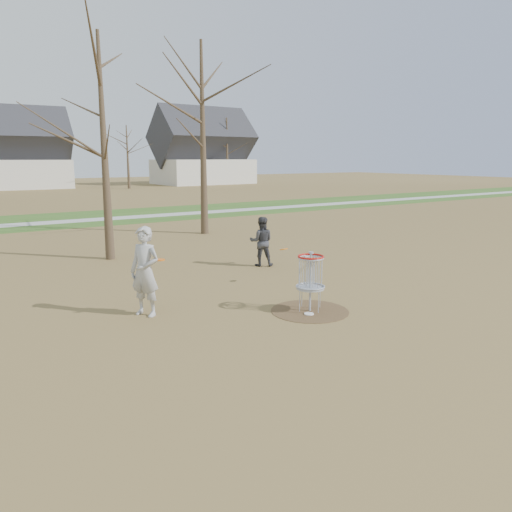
{
  "coord_description": "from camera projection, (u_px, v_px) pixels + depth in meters",
  "views": [
    {
      "loc": [
        -7.05,
        -8.54,
        3.48
      ],
      "look_at": [
        -0.5,
        1.5,
        1.1
      ],
      "focal_mm": 35.0,
      "sensor_mm": 36.0,
      "label": 1
    }
  ],
  "objects": [
    {
      "name": "player_throwing",
      "position": [
        261.0,
        241.0,
        16.15
      ],
      "size": [
        0.98,
        0.93,
        1.6
      ],
      "primitive_type": "imported",
      "rotation": [
        0.0,
        0.0,
        2.58
      ],
      "color": "#343539",
      "rests_on": "ground"
    },
    {
      "name": "disc_grounded",
      "position": [
        309.0,
        314.0,
        11.21
      ],
      "size": [
        0.22,
        0.22,
        0.02
      ],
      "primitive_type": "cylinder",
      "color": "white",
      "rests_on": "dirt_circle"
    },
    {
      "name": "disc_golf_basket",
      "position": [
        311.0,
        272.0,
        11.3
      ],
      "size": [
        0.64,
        0.64,
        1.35
      ],
      "color": "#9EA3AD",
      "rests_on": "ground"
    },
    {
      "name": "discs_in_play",
      "position": [
        232.0,
        254.0,
        12.4
      ],
      "size": [
        4.16,
        0.99,
        0.32
      ],
      "color": "orange",
      "rests_on": "ground"
    },
    {
      "name": "ground",
      "position": [
        310.0,
        311.0,
        11.48
      ],
      "size": [
        160.0,
        160.0,
        0.0
      ],
      "primitive_type": "plane",
      "color": "brown",
      "rests_on": "ground"
    },
    {
      "name": "player_standing",
      "position": [
        145.0,
        272.0,
        11.0
      ],
      "size": [
        0.79,
        0.87,
        2.0
      ],
      "primitive_type": "imported",
      "rotation": [
        0.0,
        0.0,
        -1.02
      ],
      "color": "#A9A9A9",
      "rests_on": "ground"
    },
    {
      "name": "footpath",
      "position": [
        83.0,
        220.0,
        27.9
      ],
      "size": [
        160.0,
        1.5,
        0.01
      ],
      "primitive_type": "cube",
      "color": "#9E9E99",
      "rests_on": "green_band"
    },
    {
      "name": "houses_row",
      "position": [
        45.0,
        157.0,
        56.29
      ],
      "size": [
        56.51,
        10.01,
        7.26
      ],
      "color": "silver",
      "rests_on": "ground"
    },
    {
      "name": "bare_trees",
      "position": [
        51.0,
        134.0,
        40.79
      ],
      "size": [
        52.62,
        44.98,
        9.0
      ],
      "color": "#382B1E",
      "rests_on": "ground"
    },
    {
      "name": "green_band",
      "position": [
        79.0,
        219.0,
        28.73
      ],
      "size": [
        160.0,
        8.0,
        0.01
      ],
      "primitive_type": "cube",
      "color": "#2D5119",
      "rests_on": "ground"
    },
    {
      "name": "dirt_circle",
      "position": [
        310.0,
        311.0,
        11.48
      ],
      "size": [
        1.8,
        1.8,
        0.01
      ],
      "primitive_type": "cylinder",
      "color": "#47331E",
      "rests_on": "ground"
    }
  ]
}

